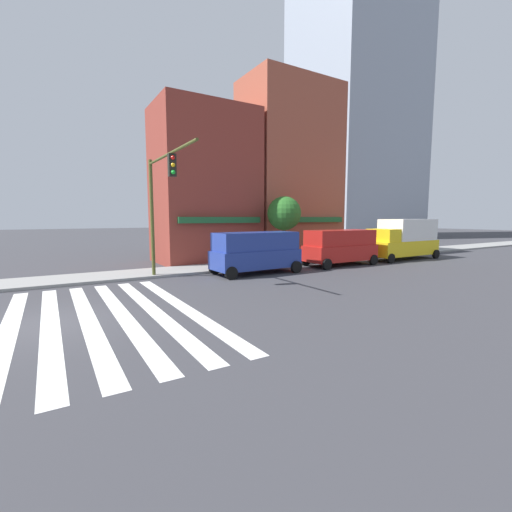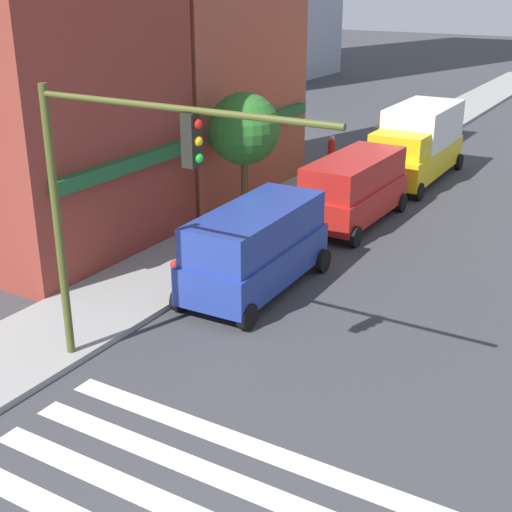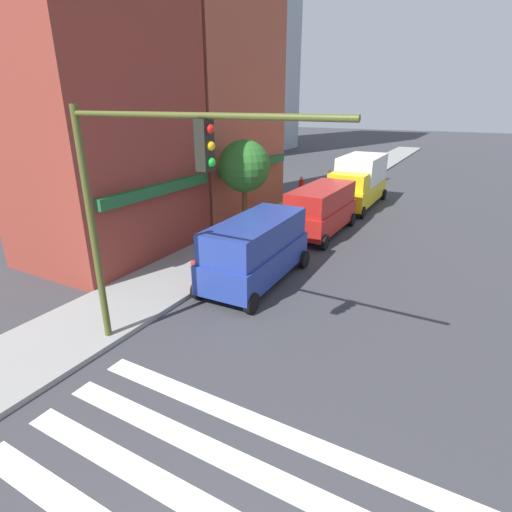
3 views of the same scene
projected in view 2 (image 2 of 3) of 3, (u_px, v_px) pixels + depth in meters
storefront_row at (147, 29)px, 23.84m from camera, size 14.84×5.30×13.96m
traffic_signal at (113, 184)px, 13.74m from camera, size 0.32×6.52×6.09m
van_blue at (256, 246)px, 19.04m from camera, size 5.05×2.22×2.34m
van_red at (354, 187)px, 24.25m from camera, size 5.03×2.22×2.34m
box_truck_yellow at (418, 142)px, 29.36m from camera, size 6.23×2.42×3.04m
pedestrian_grey_coat at (376, 143)px, 31.45m from camera, size 0.32×0.32×1.77m
pedestrian_red_jacket at (331, 156)px, 29.33m from camera, size 0.32×0.32×1.77m
fire_hydrant at (175, 274)px, 19.00m from camera, size 0.24×0.24×0.84m
street_tree at (244, 130)px, 22.75m from camera, size 2.32×2.32×4.46m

